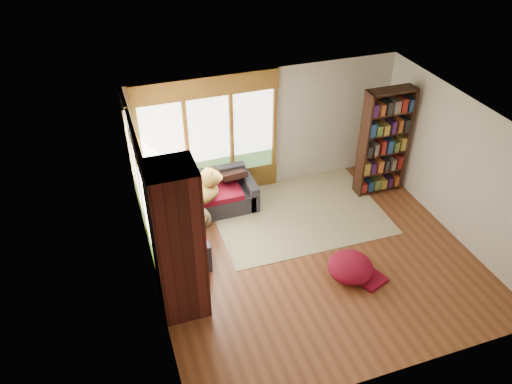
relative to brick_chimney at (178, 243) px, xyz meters
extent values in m
plane|color=brown|center=(2.40, 0.35, -1.30)|extent=(5.50, 5.50, 0.00)
plane|color=white|center=(2.40, 0.35, 1.30)|extent=(5.50, 5.50, 0.00)
cube|color=silver|center=(2.40, 2.85, 0.00)|extent=(5.50, 0.04, 2.60)
cube|color=silver|center=(2.40, -2.15, 0.00)|extent=(5.50, 0.04, 2.60)
cube|color=silver|center=(-0.35, 0.35, 0.00)|extent=(0.04, 5.00, 2.60)
cube|color=silver|center=(5.15, 0.35, 0.00)|extent=(0.04, 5.00, 2.60)
cube|color=olive|center=(1.20, 2.82, 0.05)|extent=(2.82, 0.10, 1.90)
cube|color=white|center=(1.20, 2.82, 0.05)|extent=(2.54, 0.09, 1.62)
cube|color=olive|center=(-0.32, 1.55, 0.05)|extent=(0.10, 2.62, 1.90)
cube|color=white|center=(-0.32, 1.55, 0.05)|extent=(0.09, 2.36, 1.62)
cube|color=#6F8658|center=(-0.29, 2.38, 0.45)|extent=(0.03, 0.72, 0.90)
cube|color=#471914|center=(0.00, 0.00, 0.00)|extent=(0.70, 0.70, 2.60)
cube|color=#272632|center=(0.75, 2.40, -1.09)|extent=(2.20, 0.90, 0.42)
cube|color=#272632|center=(0.75, 2.75, -0.69)|extent=(2.20, 0.20, 0.38)
cube|color=#272632|center=(1.75, 2.40, -1.00)|extent=(0.20, 0.90, 0.60)
cube|color=maroon|center=(0.65, 2.28, -0.82)|extent=(1.90, 0.66, 0.12)
cube|color=#272632|center=(0.10, 1.75, -1.09)|extent=(0.90, 2.20, 0.42)
cube|color=#272632|center=(-0.25, 1.75, -0.69)|extent=(0.20, 2.20, 0.38)
cube|color=#272632|center=(0.10, 0.75, -1.00)|extent=(0.90, 0.20, 0.60)
cube|color=maroon|center=(0.22, 1.40, -0.82)|extent=(0.66, 1.20, 0.12)
cube|color=maroon|center=(0.22, 2.35, -0.82)|extent=(0.66, 0.66, 0.12)
cube|color=white|center=(2.64, 1.69, -1.29)|extent=(3.31, 2.55, 0.01)
cube|color=#331A11|center=(5.01, 1.89, -0.16)|extent=(0.04, 0.33, 2.28)
cube|color=#331A11|center=(4.07, 1.89, -0.16)|extent=(0.04, 0.33, 2.28)
cube|color=#331A11|center=(4.54, 2.04, -0.16)|extent=(0.98, 0.02, 2.28)
cube|color=#331A11|center=(4.54, 1.89, -1.24)|extent=(0.90, 0.31, 0.03)
cube|color=#331A11|center=(4.54, 1.89, -0.80)|extent=(0.90, 0.31, 0.03)
cube|color=#331A11|center=(4.54, 1.89, -0.37)|extent=(0.90, 0.31, 0.03)
cube|color=#331A11|center=(4.54, 1.89, 0.07)|extent=(0.90, 0.31, 0.03)
cube|color=#331A11|center=(4.54, 1.89, 0.50)|extent=(0.90, 0.31, 0.03)
cube|color=#331A11|center=(4.54, 1.89, 0.94)|extent=(0.90, 0.31, 0.03)
cube|color=#726659|center=(4.54, 1.87, -0.16)|extent=(0.86, 0.25, 2.12)
ellipsoid|color=maroon|center=(2.78, -0.26, -1.08)|extent=(0.97, 0.97, 0.42)
ellipsoid|color=brown|center=(0.67, 2.00, -0.52)|extent=(1.07, 0.84, 0.32)
sphere|color=brown|center=(1.01, 2.09, -0.37)|extent=(0.47, 0.47, 0.38)
cone|color=brown|center=(0.95, 2.07, -0.22)|extent=(0.17, 0.17, 0.17)
ellipsoid|color=black|center=(0.55, 1.40, -0.58)|extent=(0.62, 0.81, 0.25)
sphere|color=black|center=(0.50, 1.66, -0.47)|extent=(0.35, 0.35, 0.29)
cone|color=black|center=(0.51, 1.61, -0.35)|extent=(0.13, 0.13, 0.13)
cube|color=black|center=(1.45, 2.61, -0.51)|extent=(0.45, 0.12, 0.45)
cube|color=black|center=(0.85, 2.61, -0.51)|extent=(0.45, 0.12, 0.45)
cube|color=black|center=(-0.08, 2.15, -0.51)|extent=(0.45, 0.12, 0.45)
cube|color=black|center=(-0.08, 1.05, -0.51)|extent=(0.45, 0.12, 0.45)
cube|color=maroon|center=(0.25, 2.61, -0.51)|extent=(0.42, 0.12, 0.42)
camera|label=1|loc=(-0.70, -5.56, 4.74)|focal=35.00mm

